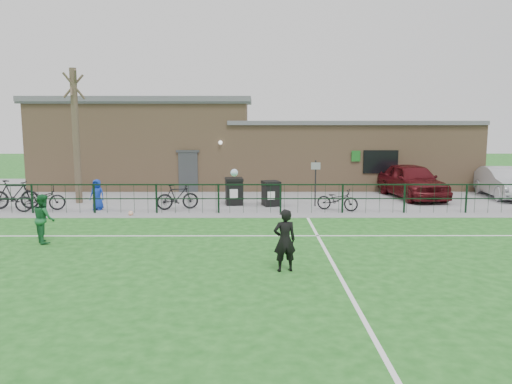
{
  "coord_description": "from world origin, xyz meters",
  "views": [
    {
      "loc": [
        -0.06,
        -11.83,
        3.71
      ],
      "look_at": [
        0.0,
        5.0,
        1.3
      ],
      "focal_mm": 35.0,
      "sensor_mm": 36.0,
      "label": 1
    }
  ],
  "objects_px": {
    "sign_post": "(315,183)",
    "car_silver": "(503,182)",
    "bare_tree": "(76,137)",
    "wheelie_bin_left": "(234,192)",
    "outfield_player": "(44,218)",
    "spectator_child": "(97,195)",
    "car_maroon": "(412,181)",
    "bicycle_d": "(178,197)",
    "wheelie_bin_right": "(271,194)",
    "ball_ground": "(131,213)",
    "bicycle_c": "(40,199)",
    "bicycle_e": "(337,200)",
    "bicycle_b": "(14,195)"
  },
  "relations": [
    {
      "from": "wheelie_bin_left",
      "to": "spectator_child",
      "type": "relative_size",
      "value": 0.86
    },
    {
      "from": "bicycle_b",
      "to": "bicycle_d",
      "type": "distance_m",
      "value": 6.86
    },
    {
      "from": "sign_post",
      "to": "bicycle_d",
      "type": "xyz_separation_m",
      "value": [
        -5.87,
        -0.77,
        -0.47
      ]
    },
    {
      "from": "sign_post",
      "to": "car_silver",
      "type": "distance_m",
      "value": 9.75
    },
    {
      "from": "bicycle_d",
      "to": "ball_ground",
      "type": "bearing_deg",
      "value": 111.01
    },
    {
      "from": "wheelie_bin_right",
      "to": "wheelie_bin_left",
      "type": "bearing_deg",
      "value": 153.97
    },
    {
      "from": "bicycle_b",
      "to": "outfield_player",
      "type": "distance_m",
      "value": 6.81
    },
    {
      "from": "wheelie_bin_left",
      "to": "car_maroon",
      "type": "height_order",
      "value": "car_maroon"
    },
    {
      "from": "bare_tree",
      "to": "bicycle_d",
      "type": "height_order",
      "value": "bare_tree"
    },
    {
      "from": "car_silver",
      "to": "outfield_player",
      "type": "relative_size",
      "value": 2.97
    },
    {
      "from": "bicycle_b",
      "to": "outfield_player",
      "type": "height_order",
      "value": "outfield_player"
    },
    {
      "from": "spectator_child",
      "to": "bicycle_d",
      "type": "bearing_deg",
      "value": 12.02
    },
    {
      "from": "bicycle_e",
      "to": "bicycle_d",
      "type": "bearing_deg",
      "value": 110.95
    },
    {
      "from": "wheelie_bin_right",
      "to": "bicycle_d",
      "type": "xyz_separation_m",
      "value": [
        -3.95,
        -0.93,
        0.03
      ]
    },
    {
      "from": "bare_tree",
      "to": "spectator_child",
      "type": "xyz_separation_m",
      "value": [
        1.39,
        -1.76,
        -2.34
      ]
    },
    {
      "from": "bare_tree",
      "to": "wheelie_bin_right",
      "type": "bearing_deg",
      "value": -5.04
    },
    {
      "from": "bicycle_b",
      "to": "ball_ground",
      "type": "bearing_deg",
      "value": -109.06
    },
    {
      "from": "wheelie_bin_right",
      "to": "bicycle_e",
      "type": "relative_size",
      "value": 0.58
    },
    {
      "from": "wheelie_bin_right",
      "to": "car_maroon",
      "type": "bearing_deg",
      "value": 3.07
    },
    {
      "from": "wheelie_bin_right",
      "to": "bicycle_d",
      "type": "distance_m",
      "value": 4.05
    },
    {
      "from": "bare_tree",
      "to": "wheelie_bin_right",
      "type": "relative_size",
      "value": 6.0
    },
    {
      "from": "bicycle_b",
      "to": "bicycle_d",
      "type": "height_order",
      "value": "bicycle_b"
    },
    {
      "from": "bare_tree",
      "to": "car_maroon",
      "type": "distance_m",
      "value": 15.75
    },
    {
      "from": "wheelie_bin_right",
      "to": "outfield_player",
      "type": "relative_size",
      "value": 0.67
    },
    {
      "from": "bicycle_c",
      "to": "bicycle_e",
      "type": "bearing_deg",
      "value": -111.61
    },
    {
      "from": "bicycle_e",
      "to": "wheelie_bin_right",
      "type": "bearing_deg",
      "value": 89.78
    },
    {
      "from": "wheelie_bin_left",
      "to": "bicycle_c",
      "type": "relative_size",
      "value": 0.57
    },
    {
      "from": "outfield_player",
      "to": "spectator_child",
      "type": "bearing_deg",
      "value": -32.38
    },
    {
      "from": "wheelie_bin_right",
      "to": "bicycle_d",
      "type": "height_order",
      "value": "bicycle_d"
    },
    {
      "from": "bicycle_c",
      "to": "spectator_child",
      "type": "relative_size",
      "value": 1.5
    },
    {
      "from": "car_maroon",
      "to": "outfield_player",
      "type": "bearing_deg",
      "value": -155.82
    },
    {
      "from": "sign_post",
      "to": "ball_ground",
      "type": "distance_m",
      "value": 7.85
    },
    {
      "from": "car_silver",
      "to": "spectator_child",
      "type": "xyz_separation_m",
      "value": [
        -18.62,
        -3.33,
        -0.1
      ]
    },
    {
      "from": "wheelie_bin_right",
      "to": "bicycle_d",
      "type": "bearing_deg",
      "value": 178.22
    },
    {
      "from": "car_maroon",
      "to": "car_silver",
      "type": "relative_size",
      "value": 1.09
    },
    {
      "from": "car_maroon",
      "to": "bicycle_e",
      "type": "relative_size",
      "value": 2.84
    },
    {
      "from": "bicycle_c",
      "to": "outfield_player",
      "type": "relative_size",
      "value": 1.28
    },
    {
      "from": "bare_tree",
      "to": "wheelie_bin_left",
      "type": "bearing_deg",
      "value": -3.64
    },
    {
      "from": "sign_post",
      "to": "bicycle_e",
      "type": "xyz_separation_m",
      "value": [
        0.8,
        -1.02,
        -0.55
      ]
    },
    {
      "from": "sign_post",
      "to": "ball_ground",
      "type": "relative_size",
      "value": 10.33
    },
    {
      "from": "spectator_child",
      "to": "wheelie_bin_right",
      "type": "bearing_deg",
      "value": 18.59
    },
    {
      "from": "bicycle_c",
      "to": "spectator_child",
      "type": "distance_m",
      "value": 2.27
    },
    {
      "from": "outfield_player",
      "to": "ball_ground",
      "type": "bearing_deg",
      "value": -53.54
    },
    {
      "from": "car_maroon",
      "to": "ball_ground",
      "type": "relative_size",
      "value": 25.23
    },
    {
      "from": "bicycle_c",
      "to": "bicycle_e",
      "type": "xyz_separation_m",
      "value": [
        12.26,
        0.11,
        -0.05
      ]
    },
    {
      "from": "ball_ground",
      "to": "wheelie_bin_left",
      "type": "bearing_deg",
      "value": 32.99
    },
    {
      "from": "car_maroon",
      "to": "bicycle_b",
      "type": "height_order",
      "value": "car_maroon"
    },
    {
      "from": "car_maroon",
      "to": "bare_tree",
      "type": "bearing_deg",
      "value": 177.41
    },
    {
      "from": "car_silver",
      "to": "bicycle_d",
      "type": "xyz_separation_m",
      "value": [
        -15.29,
        -3.26,
        -0.21
      ]
    },
    {
      "from": "car_maroon",
      "to": "bicycle_c",
      "type": "distance_m",
      "value": 16.78
    }
  ]
}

